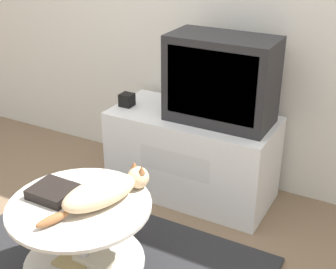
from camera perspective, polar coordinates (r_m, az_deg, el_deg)
The scene contains 6 objects.
tv_stand at distance 3.08m, azimuth 2.93°, elevation -2.51°, with size 1.06×0.50×0.57m.
tv at distance 2.81m, azimuth 6.51°, elevation 6.65°, with size 0.64×0.33×0.53m.
speaker at distance 3.10m, azimuth -5.04°, elevation 4.23°, with size 0.08×0.08×0.08m.
coffee_table at distance 2.36m, azimuth -10.36°, elevation -11.84°, with size 0.68×0.68×0.47m.
dvd_box at distance 2.33m, azimuth -13.78°, elevation -6.79°, with size 0.21×0.18×0.05m.
cat at distance 2.22m, azimuth -7.77°, elevation -6.85°, with size 0.30×0.58×0.13m.
Camera 1 is at (1.24, -1.48, 1.73)m, focal length 50.00 mm.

